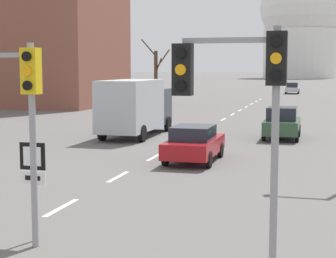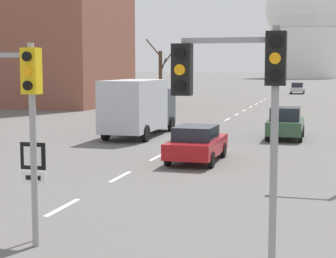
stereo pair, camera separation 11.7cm
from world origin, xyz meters
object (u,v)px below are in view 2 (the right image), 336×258
object	(u,v)px
route_sign_post	(34,173)
sedan_near_right	(197,143)
traffic_signal_near_right	(241,88)
delivery_truck	(139,106)
sedan_mid_centre	(297,88)
sedan_near_left	(286,123)

from	to	relation	value
route_sign_post	sedan_near_right	distance (m)	11.26
traffic_signal_near_right	route_sign_post	distance (m)	5.08
sedan_near_right	delivery_truck	xyz separation A→B (m)	(-4.96, 7.43, 0.94)
delivery_truck	sedan_mid_centre	bearing A→B (deg)	83.49
sedan_near_right	delivery_truck	bearing A→B (deg)	123.74
traffic_signal_near_right	sedan_mid_centre	bearing A→B (deg)	91.84
traffic_signal_near_right	route_sign_post	bearing A→B (deg)	171.13
sedan_mid_centre	delivery_truck	distance (m)	53.84
sedan_near_left	sedan_mid_centre	world-z (taller)	sedan_near_left
sedan_near_left	traffic_signal_near_right	bearing A→B (deg)	-88.58
route_sign_post	delivery_truck	distance (m)	18.99
route_sign_post	sedan_mid_centre	xyz separation A→B (m)	(2.30, 72.09, -0.72)
delivery_truck	route_sign_post	bearing A→B (deg)	-78.43
delivery_truck	traffic_signal_near_right	bearing A→B (deg)	-66.39
traffic_signal_near_right	route_sign_post	xyz separation A→B (m)	(-4.64, 0.72, -1.93)
traffic_signal_near_right	sedan_mid_centre	xyz separation A→B (m)	(-2.34, 72.82, -2.65)
sedan_near_left	sedan_mid_centre	distance (m)	52.59
route_sign_post	traffic_signal_near_right	bearing A→B (deg)	-8.87
traffic_signal_near_right	sedan_mid_centre	distance (m)	72.90
delivery_truck	sedan_near_right	bearing A→B (deg)	-56.26
route_sign_post	delivery_truck	xyz separation A→B (m)	(-3.81, 18.61, 0.18)
traffic_signal_near_right	delivery_truck	size ratio (longest dim) A/B	0.63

